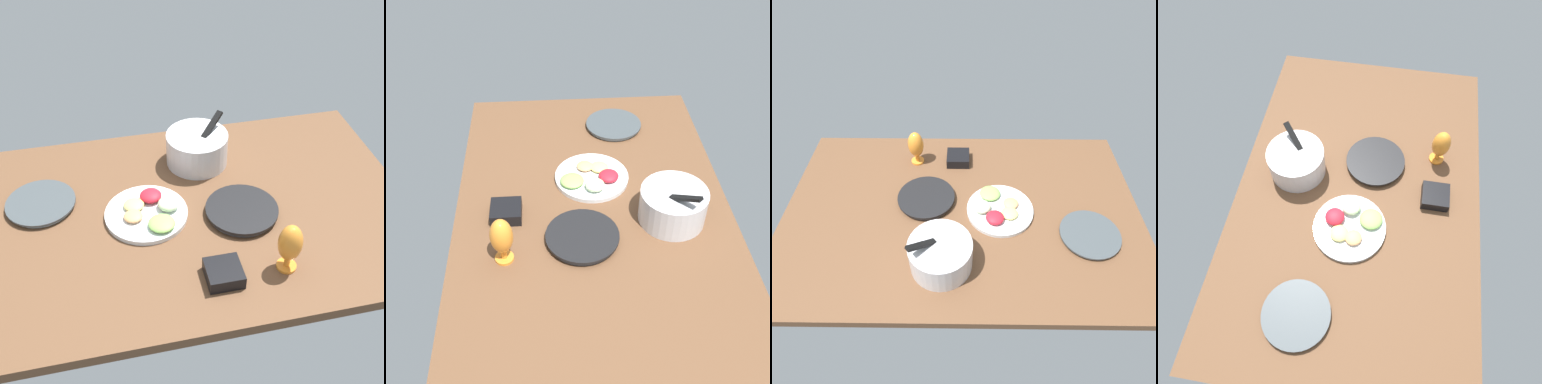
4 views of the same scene
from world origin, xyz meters
The scene contains 7 objects.
ground_plane centered at (0.00, 0.00, -2.00)cm, with size 160.00×104.00×4.00cm, color brown.
dinner_plate_left centered at (-53.84, 14.26, 1.10)cm, with size 25.24×25.24×2.12cm.
dinner_plate_right centered at (16.54, -5.46, 1.46)cm, with size 26.18×26.18×2.80cm.
mixing_bowl centered at (7.74, 28.11, 7.02)cm, with size 24.41×24.41×19.14cm.
fruit_platter centered at (-16.06, 0.76, 1.75)cm, with size 29.64×29.64×5.57cm.
hurricane_glass_orange centered at (23.45, -32.58, 10.52)cm, with size 7.75×7.75×18.07cm.
square_bowl_black centered at (2.49, -32.69, 2.66)cm, with size 11.36×11.36×4.78cm.
Camera 3 is at (-1.96, 97.96, 115.17)cm, focal length 31.23 mm.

